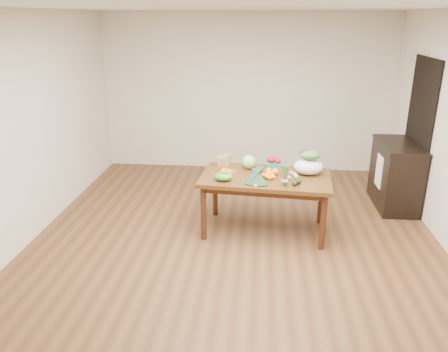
# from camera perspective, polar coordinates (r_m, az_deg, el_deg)

# --- Properties ---
(floor) EXTENTS (6.00, 6.00, 0.00)m
(floor) POSITION_cam_1_polar(r_m,az_deg,el_deg) (5.28, 1.29, -9.44)
(floor) COLOR brown
(floor) RESTS_ON ground
(ceiling) EXTENTS (5.00, 6.00, 0.02)m
(ceiling) POSITION_cam_1_polar(r_m,az_deg,el_deg) (4.60, 1.57, 21.29)
(ceiling) COLOR white
(ceiling) RESTS_ON room_walls
(room_walls) EXTENTS (5.02, 6.02, 2.70)m
(room_walls) POSITION_cam_1_polar(r_m,az_deg,el_deg) (4.76, 1.41, 4.83)
(room_walls) COLOR silver
(room_walls) RESTS_ON floor
(dining_table) EXTENTS (1.66, 1.02, 0.75)m
(dining_table) POSITION_cam_1_polar(r_m,az_deg,el_deg) (5.56, 5.34, -3.64)
(dining_table) COLOR #4E3012
(dining_table) RESTS_ON floor
(doorway_dark) EXTENTS (0.02, 1.00, 2.10)m
(doorway_dark) POSITION_cam_1_polar(r_m,az_deg,el_deg) (6.74, 23.97, 5.04)
(doorway_dark) COLOR black
(doorway_dark) RESTS_ON floor
(cabinet) EXTENTS (0.52, 1.02, 0.94)m
(cabinet) POSITION_cam_1_polar(r_m,az_deg,el_deg) (6.72, 21.48, 0.13)
(cabinet) COLOR black
(cabinet) RESTS_ON floor
(dish_towel) EXTENTS (0.02, 0.28, 0.45)m
(dish_towel) POSITION_cam_1_polar(r_m,az_deg,el_deg) (6.55, 19.58, 0.61)
(dish_towel) COLOR white
(dish_towel) RESTS_ON cabinet
(paper_bag) EXTENTS (0.22, 0.19, 0.15)m
(paper_bag) POSITION_cam_1_polar(r_m,az_deg,el_deg) (5.74, -0.10, 2.04)
(paper_bag) COLOR #A08347
(paper_bag) RESTS_ON dining_table
(cabbage) EXTENTS (0.18, 0.18, 0.18)m
(cabbage) POSITION_cam_1_polar(r_m,az_deg,el_deg) (5.64, 3.27, 1.85)
(cabbage) COLOR #B0D379
(cabbage) RESTS_ON dining_table
(strawberry_basket_a) EXTENTS (0.13, 0.13, 0.11)m
(strawberry_basket_a) POSITION_cam_1_polar(r_m,az_deg,el_deg) (5.71, 6.21, 1.62)
(strawberry_basket_a) COLOR red
(strawberry_basket_a) RESTS_ON dining_table
(strawberry_basket_b) EXTENTS (0.11, 0.11, 0.10)m
(strawberry_basket_b) POSITION_cam_1_polar(r_m,az_deg,el_deg) (5.72, 6.92, 1.54)
(strawberry_basket_b) COLOR #B60C1F
(strawberry_basket_b) RESTS_ON dining_table
(orange_a) EXTENTS (0.07, 0.07, 0.07)m
(orange_a) POSITION_cam_1_polar(r_m,az_deg,el_deg) (5.53, 4.72, 0.83)
(orange_a) COLOR #F4A50E
(orange_a) RESTS_ON dining_table
(orange_b) EXTENTS (0.08, 0.08, 0.08)m
(orange_b) POSITION_cam_1_polar(r_m,az_deg,el_deg) (5.50, 5.87, 0.71)
(orange_b) COLOR #FF9C0F
(orange_b) RESTS_ON dining_table
(orange_c) EXTENTS (0.09, 0.09, 0.09)m
(orange_c) POSITION_cam_1_polar(r_m,az_deg,el_deg) (5.45, 6.67, 0.57)
(orange_c) COLOR #FF9E0F
(orange_c) RESTS_ON dining_table
(mandarin_cluster) EXTENTS (0.20, 0.20, 0.09)m
(mandarin_cluster) POSITION_cam_1_polar(r_m,az_deg,el_deg) (5.34, 5.91, 0.20)
(mandarin_cluster) COLOR orange
(mandarin_cluster) RESTS_ON dining_table
(carrots) EXTENTS (0.24, 0.23, 0.03)m
(carrots) POSITION_cam_1_polar(r_m,az_deg,el_deg) (5.51, 0.66, 0.59)
(carrots) COLOR orange
(carrots) RESTS_ON dining_table
(snap_pea_bag) EXTENTS (0.22, 0.17, 0.10)m
(snap_pea_bag) POSITION_cam_1_polar(r_m,az_deg,el_deg) (5.23, -0.10, -0.07)
(snap_pea_bag) COLOR #4A9833
(snap_pea_bag) RESTS_ON dining_table
(kale_bunch) EXTENTS (0.35, 0.43, 0.16)m
(kale_bunch) POSITION_cam_1_polar(r_m,az_deg,el_deg) (5.14, 4.27, -0.16)
(kale_bunch) COLOR black
(kale_bunch) RESTS_ON dining_table
(asparagus_bundle) EXTENTS (0.09, 0.12, 0.26)m
(asparagus_bundle) POSITION_cam_1_polar(r_m,az_deg,el_deg) (5.10, 7.99, 0.06)
(asparagus_bundle) COLOR #4F7937
(asparagus_bundle) RESTS_ON dining_table
(potato_a) EXTENTS (0.05, 0.05, 0.05)m
(potato_a) POSITION_cam_1_polar(r_m,az_deg,el_deg) (5.45, 8.14, 0.25)
(potato_a) COLOR tan
(potato_a) RESTS_ON dining_table
(potato_b) EXTENTS (0.06, 0.05, 0.05)m
(potato_b) POSITION_cam_1_polar(r_m,az_deg,el_deg) (5.32, 8.43, -0.23)
(potato_b) COLOR tan
(potato_b) RESTS_ON dining_table
(potato_c) EXTENTS (0.06, 0.05, 0.05)m
(potato_c) POSITION_cam_1_polar(r_m,az_deg,el_deg) (5.45, 9.19, 0.23)
(potato_c) COLOR #DEB880
(potato_c) RESTS_ON dining_table
(potato_d) EXTENTS (0.05, 0.04, 0.04)m
(potato_d) POSITION_cam_1_polar(r_m,az_deg,el_deg) (5.52, 8.76, 0.45)
(potato_d) COLOR #D2C079
(potato_d) RESTS_ON dining_table
(potato_e) EXTENTS (0.05, 0.05, 0.05)m
(potato_e) POSITION_cam_1_polar(r_m,az_deg,el_deg) (5.39, 9.40, -0.05)
(potato_e) COLOR #D6B77B
(potato_e) RESTS_ON dining_table
(avocado_a) EXTENTS (0.08, 0.10, 0.06)m
(avocado_a) POSITION_cam_1_polar(r_m,az_deg,el_deg) (5.15, 9.20, -0.91)
(avocado_a) COLOR black
(avocado_a) RESTS_ON dining_table
(avocado_b) EXTENTS (0.10, 0.13, 0.07)m
(avocado_b) POSITION_cam_1_polar(r_m,az_deg,el_deg) (5.21, 9.61, -0.59)
(avocado_b) COLOR black
(avocado_b) RESTS_ON dining_table
(salad_bag) EXTENTS (0.38, 0.30, 0.28)m
(salad_bag) POSITION_cam_1_polar(r_m,az_deg,el_deg) (5.51, 11.00, 1.59)
(salad_bag) COLOR white
(salad_bag) RESTS_ON dining_table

